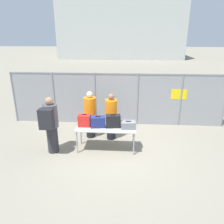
% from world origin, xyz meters
% --- Properties ---
extents(ground_plane, '(120.00, 120.00, 0.00)m').
position_xyz_m(ground_plane, '(0.00, 0.00, 0.00)').
color(ground_plane, gray).
extents(fence_section, '(8.44, 0.07, 2.07)m').
position_xyz_m(fence_section, '(0.02, 2.34, 1.08)').
color(fence_section, gray).
rests_on(fence_section, ground_plane).
extents(inspection_table, '(1.84, 0.70, 0.75)m').
position_xyz_m(inspection_table, '(-0.21, 0.19, 0.69)').
color(inspection_table, '#B2B2AD').
rests_on(inspection_table, ground_plane).
extents(suitcase_red, '(0.39, 0.27, 0.39)m').
position_xyz_m(suitcase_red, '(-0.89, 0.28, 0.94)').
color(suitcase_red, red).
rests_on(suitcase_red, inspection_table).
extents(suitcase_navy, '(0.48, 0.33, 0.36)m').
position_xyz_m(suitcase_navy, '(-0.46, 0.23, 0.92)').
color(suitcase_navy, navy).
rests_on(suitcase_navy, inspection_table).
extents(suitcase_black, '(0.47, 0.28, 0.42)m').
position_xyz_m(suitcase_black, '(0.01, 0.24, 0.95)').
color(suitcase_black, black).
rests_on(suitcase_black, inspection_table).
extents(suitcase_grey, '(0.46, 0.34, 0.25)m').
position_xyz_m(suitcase_grey, '(0.48, 0.18, 0.86)').
color(suitcase_grey, slate).
rests_on(suitcase_grey, inspection_table).
extents(traveler_hooded, '(0.44, 0.68, 1.76)m').
position_xyz_m(traveler_hooded, '(-1.83, -0.12, 0.97)').
color(traveler_hooded, '#2D2D33').
rests_on(traveler_hooded, ground_plane).
extents(security_worker_near, '(0.40, 0.40, 1.62)m').
position_xyz_m(security_worker_near, '(-0.10, 0.96, 0.84)').
color(security_worker_near, black).
rests_on(security_worker_near, ground_plane).
extents(security_worker_far, '(0.41, 0.41, 1.66)m').
position_xyz_m(security_worker_far, '(-0.84, 1.06, 0.86)').
color(security_worker_far, black).
rests_on(security_worker_far, ground_plane).
extents(utility_trailer, '(4.40, 2.21, 0.70)m').
position_xyz_m(utility_trailer, '(2.46, 3.69, 0.42)').
color(utility_trailer, white).
rests_on(utility_trailer, ground_plane).
extents(distant_hangar, '(17.90, 13.59, 7.85)m').
position_xyz_m(distant_hangar, '(-0.65, 32.26, 3.92)').
color(distant_hangar, '#B2B7B2').
rests_on(distant_hangar, ground_plane).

